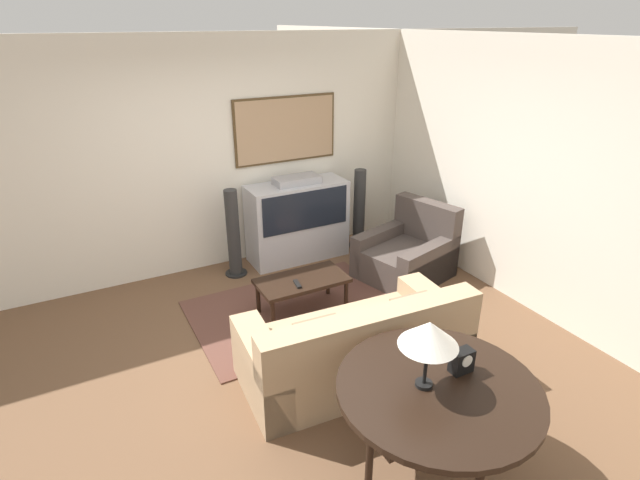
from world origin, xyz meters
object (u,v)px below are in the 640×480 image
(console_table, at_px, (438,394))
(table_lamp, at_px, (429,335))
(couch, at_px, (356,348))
(armchair, at_px, (407,255))
(coffee_table, at_px, (302,283))
(speaker_tower_right, at_px, (359,211))
(speaker_tower_left, at_px, (233,235))
(tv, at_px, (297,220))
(mantel_clock, at_px, (462,361))

(console_table, distance_m, table_lamp, 0.45)
(couch, bearing_deg, console_table, 89.61)
(armchair, xyz_separation_m, coffee_table, (-1.46, -0.16, 0.08))
(armchair, xyz_separation_m, console_table, (-1.59, -2.37, 0.40))
(armchair, distance_m, speaker_tower_right, 1.01)
(speaker_tower_right, bearing_deg, armchair, -86.34)
(coffee_table, relative_size, table_lamp, 1.97)
(table_lamp, distance_m, speaker_tower_right, 3.72)
(couch, bearing_deg, speaker_tower_left, -79.33)
(coffee_table, height_order, speaker_tower_right, speaker_tower_right)
(console_table, xyz_separation_m, speaker_tower_right, (1.52, 3.36, -0.16))
(speaker_tower_left, bearing_deg, console_table, -86.48)
(speaker_tower_left, bearing_deg, armchair, -28.72)
(tv, distance_m, armchair, 1.42)
(couch, distance_m, mantel_clock, 1.16)
(couch, xyz_separation_m, mantel_clock, (0.14, -1.03, 0.52))
(console_table, relative_size, table_lamp, 2.75)
(tv, bearing_deg, console_table, -100.86)
(tv, xyz_separation_m, mantel_clock, (-0.44, -3.38, 0.30))
(armchair, bearing_deg, coffee_table, -98.58)
(couch, bearing_deg, tv, -100.33)
(console_table, bearing_deg, tv, 79.14)
(console_table, distance_m, speaker_tower_right, 3.69)
(tv, bearing_deg, speaker_tower_left, -175.17)
(coffee_table, xyz_separation_m, mantel_clock, (0.10, -2.16, 0.46))
(mantel_clock, bearing_deg, speaker_tower_right, 68.48)
(table_lamp, xyz_separation_m, speaker_tower_left, (-0.13, 3.30, -0.60))
(tv, height_order, coffee_table, tv)
(armchair, relative_size, table_lamp, 2.47)
(tv, height_order, speaker_tower_right, tv)
(tv, height_order, speaker_tower_left, tv)
(armchair, bearing_deg, console_table, -48.60)
(tv, relative_size, speaker_tower_right, 1.17)
(tv, distance_m, couch, 2.43)
(table_lamp, relative_size, mantel_clock, 2.93)
(armchair, xyz_separation_m, table_lamp, (-1.67, -2.32, 0.84))
(table_lamp, height_order, mantel_clock, table_lamp)
(tv, xyz_separation_m, speaker_tower_left, (-0.86, -0.07, -0.00))
(armchair, distance_m, table_lamp, 2.98)
(couch, distance_m, table_lamp, 1.32)
(couch, distance_m, coffee_table, 1.14)
(couch, distance_m, speaker_tower_left, 2.30)
(mantel_clock, bearing_deg, couch, 97.97)
(table_lamp, relative_size, speaker_tower_right, 0.44)
(couch, relative_size, coffee_table, 2.10)
(tv, xyz_separation_m, console_table, (-0.66, -3.43, 0.16))
(tv, xyz_separation_m, coffee_table, (-0.54, -1.22, -0.16))
(mantel_clock, bearing_deg, console_table, -166.75)
(armchair, bearing_deg, table_lamp, -50.54)
(armchair, xyz_separation_m, mantel_clock, (-1.37, -2.32, 0.54))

